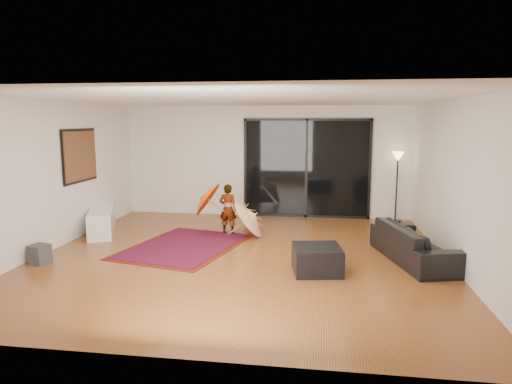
% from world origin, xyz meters
% --- Properties ---
extents(floor, '(7.00, 7.00, 0.00)m').
position_xyz_m(floor, '(0.00, 0.00, 0.00)').
color(floor, brown).
rests_on(floor, ground).
extents(ceiling, '(7.00, 7.00, 0.00)m').
position_xyz_m(ceiling, '(0.00, 0.00, 2.70)').
color(ceiling, white).
rests_on(ceiling, wall_back).
extents(wall_back, '(7.00, 0.00, 7.00)m').
position_xyz_m(wall_back, '(0.00, 3.50, 1.35)').
color(wall_back, silver).
rests_on(wall_back, floor).
extents(wall_front, '(7.00, 0.00, 7.00)m').
position_xyz_m(wall_front, '(0.00, -3.50, 1.35)').
color(wall_front, silver).
rests_on(wall_front, floor).
extents(wall_left, '(0.00, 7.00, 7.00)m').
position_xyz_m(wall_left, '(-3.50, 0.00, 1.35)').
color(wall_left, silver).
rests_on(wall_left, floor).
extents(wall_right, '(0.00, 7.00, 7.00)m').
position_xyz_m(wall_right, '(3.50, 0.00, 1.35)').
color(wall_right, silver).
rests_on(wall_right, floor).
extents(sliding_door, '(3.06, 0.07, 2.40)m').
position_xyz_m(sliding_door, '(1.00, 3.47, 1.20)').
color(sliding_door, black).
rests_on(sliding_door, wall_back).
extents(painting, '(0.04, 1.28, 1.08)m').
position_xyz_m(painting, '(-3.46, 1.00, 1.65)').
color(painting, black).
rests_on(painting, wall_left).
extents(media_console, '(1.12, 1.86, 0.51)m').
position_xyz_m(media_console, '(-3.25, 1.36, 0.25)').
color(media_console, white).
rests_on(media_console, floor).
extents(speaker, '(0.34, 0.34, 0.32)m').
position_xyz_m(speaker, '(-3.25, -0.85, 0.16)').
color(speaker, '#424244').
rests_on(speaker, floor).
extents(persian_rug, '(2.35, 2.88, 0.02)m').
position_xyz_m(persian_rug, '(-1.17, 0.46, 0.01)').
color(persian_rug, '#5D1708').
rests_on(persian_rug, floor).
extents(sofa, '(1.30, 2.21, 0.60)m').
position_xyz_m(sofa, '(2.95, 0.18, 0.30)').
color(sofa, black).
rests_on(sofa, floor).
extents(ottoman, '(0.83, 0.83, 0.41)m').
position_xyz_m(ottoman, '(1.32, -0.65, 0.21)').
color(ottoman, black).
rests_on(ottoman, floor).
extents(floor_lamp, '(0.28, 0.28, 1.64)m').
position_xyz_m(floor_lamp, '(3.10, 3.25, 1.29)').
color(floor_lamp, black).
rests_on(floor_lamp, floor).
extents(child, '(0.41, 0.30, 1.05)m').
position_xyz_m(child, '(-0.55, 1.57, 0.53)').
color(child, '#999999').
rests_on(child, floor).
extents(parasol_orange, '(0.61, 0.82, 0.87)m').
position_xyz_m(parasol_orange, '(-1.10, 1.52, 0.73)').
color(parasol_orange, '#FF480D').
rests_on(parasol_orange, child).
extents(parasol_white, '(0.69, 0.88, 0.95)m').
position_xyz_m(parasol_white, '(0.05, 1.42, 0.50)').
color(parasol_white, white).
rests_on(parasol_white, floor).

